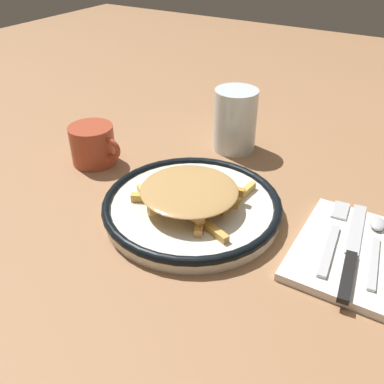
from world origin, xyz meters
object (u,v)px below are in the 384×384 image
(plate, at_px, (192,206))
(napkin, at_px, (351,252))
(spoon, at_px, (376,238))
(coffee_mug, at_px, (93,145))
(water_glass, at_px, (235,120))
(fork, at_px, (333,235))
(salt_shaker, at_px, (234,114))
(knife, at_px, (351,256))
(fries_heap, at_px, (190,194))

(plate, distance_m, napkin, 0.23)
(spoon, height_order, coffee_mug, coffee_mug)
(napkin, xyz_separation_m, water_glass, (-0.28, 0.20, 0.05))
(fork, bearing_deg, coffee_mug, 179.69)
(plate, height_order, fork, plate)
(napkin, height_order, salt_shaker, salt_shaker)
(knife, relative_size, coffee_mug, 2.02)
(napkin, distance_m, coffee_mug, 0.47)
(salt_shaker, bearing_deg, plate, -74.66)
(coffee_mug, bearing_deg, napkin, -1.77)
(fries_heap, xyz_separation_m, napkin, (0.23, 0.04, -0.03))
(knife, height_order, water_glass, water_glass)
(plate, height_order, napkin, plate)
(napkin, relative_size, spoon, 1.27)
(fries_heap, relative_size, fork, 1.03)
(fork, height_order, salt_shaker, salt_shaker)
(fries_heap, xyz_separation_m, water_glass, (-0.04, 0.24, 0.02))
(fries_heap, height_order, water_glass, water_glass)
(fork, height_order, water_glass, water_glass)
(fries_heap, bearing_deg, water_glass, 100.72)
(coffee_mug, bearing_deg, plate, -10.71)
(knife, distance_m, coffee_mug, 0.47)
(knife, height_order, coffee_mug, coffee_mug)
(fork, relative_size, water_glass, 1.49)
(napkin, bearing_deg, knife, -82.29)
(napkin, xyz_separation_m, fork, (-0.03, 0.01, 0.01))
(spoon, bearing_deg, fries_heap, -164.15)
(fork, height_order, knife, knife)
(water_glass, bearing_deg, plate, -79.20)
(fork, height_order, coffee_mug, coffee_mug)
(water_glass, bearing_deg, spoon, -28.60)
(spoon, relative_size, water_glass, 1.29)
(plate, relative_size, salt_shaker, 3.78)
(fork, distance_m, spoon, 0.06)
(napkin, distance_m, fork, 0.03)
(plate, relative_size, napkin, 1.41)
(plate, relative_size, fries_heap, 1.49)
(coffee_mug, height_order, salt_shaker, salt_shaker)
(water_glass, bearing_deg, knife, -37.82)
(coffee_mug, bearing_deg, fork, -0.31)
(fries_heap, relative_size, coffee_mug, 1.75)
(fork, distance_m, coffee_mug, 0.44)
(plate, height_order, knife, plate)
(spoon, bearing_deg, coffee_mug, -177.68)
(coffee_mug, distance_m, salt_shaker, 0.30)
(water_glass, bearing_deg, fries_heap, -79.28)
(napkin, height_order, coffee_mug, coffee_mug)
(salt_shaker, bearing_deg, coffee_mug, -120.95)
(plate, distance_m, fork, 0.21)
(plate, bearing_deg, water_glass, 100.80)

